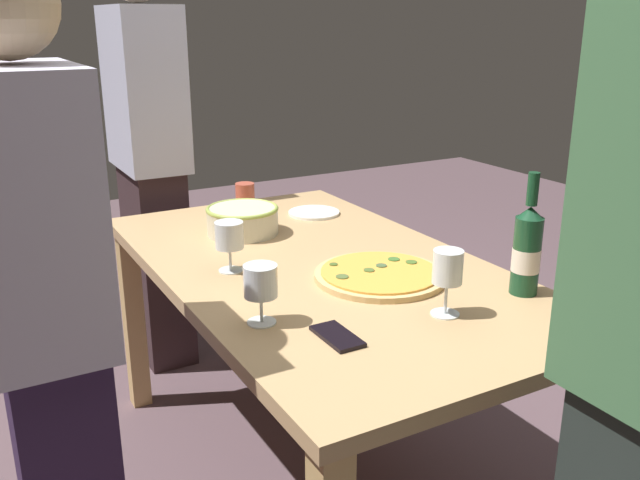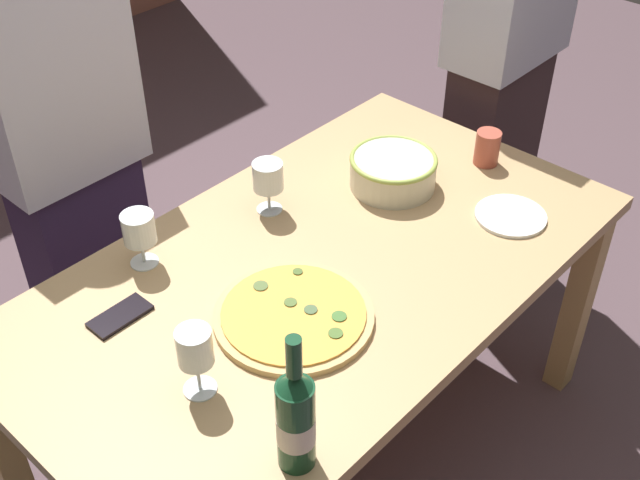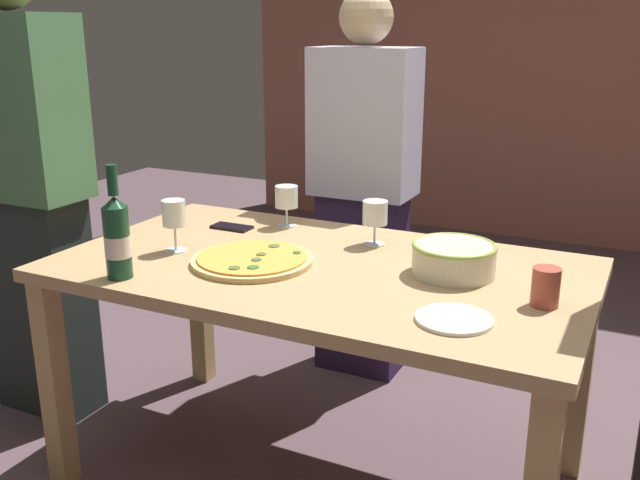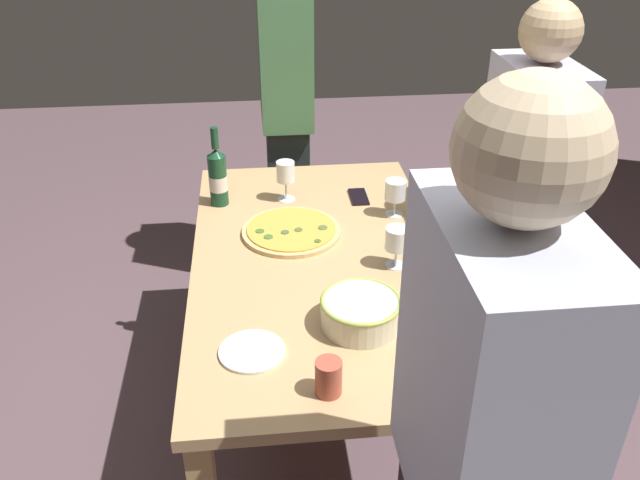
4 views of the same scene
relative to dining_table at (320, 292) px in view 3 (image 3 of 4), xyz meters
name	(u,v)px [view 3 (image 3 of 4)]	position (x,y,z in m)	size (l,w,h in m)	color
ground_plane	(320,475)	(0.00, 0.00, -0.66)	(8.00, 8.00, 0.00)	#5A454C
dining_table	(320,292)	(0.00, 0.00, 0.00)	(1.60, 0.90, 0.75)	tan
brick_wall_back	(531,32)	(0.00, 3.20, 0.75)	(4.06, 0.16, 2.81)	#A3614D
pizza	(252,260)	(-0.19, -0.09, 0.10)	(0.37, 0.37, 0.03)	tan
serving_bowl	(454,258)	(0.39, 0.08, 0.14)	(0.25, 0.25, 0.09)	beige
wine_bottle	(117,237)	(-0.46, -0.36, 0.22)	(0.07, 0.07, 0.33)	#164127
wine_glass_near_pizza	(286,199)	(-0.29, 0.33, 0.19)	(0.08, 0.08, 0.15)	white
wine_glass_by_bottle	(174,216)	(-0.47, -0.09, 0.21)	(0.07, 0.07, 0.17)	white
wine_glass_far_left	(375,215)	(0.08, 0.26, 0.19)	(0.08, 0.08, 0.15)	white
cup_amber	(546,287)	(0.67, -0.05, 0.14)	(0.07, 0.07, 0.10)	#AF4D3A
side_plate	(454,319)	(0.49, -0.25, 0.10)	(0.19, 0.19, 0.01)	white
cell_phone	(232,227)	(-0.45, 0.21, 0.10)	(0.07, 0.14, 0.01)	black
person_host	(363,190)	(-0.19, 0.80, 0.14)	(0.41, 0.24, 1.58)	#2D1D3D
person_guest_right	(29,189)	(-1.15, -0.05, 0.22)	(0.44, 0.24, 1.72)	#252E2A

